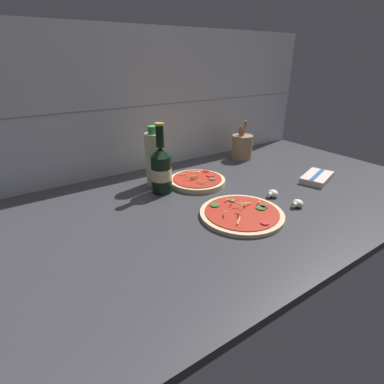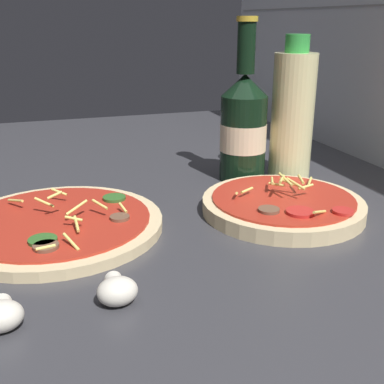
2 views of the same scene
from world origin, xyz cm
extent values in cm
cube|color=#38383D|center=(0.00, 0.00, 1.25)|extent=(160.00, 90.00, 2.50)
cylinder|color=beige|center=(-6.54, -12.18, 3.15)|extent=(26.59, 26.59, 1.30)
cylinder|color=#B22D1E|center=(-6.54, -12.18, 3.95)|extent=(23.40, 23.40, 0.30)
cylinder|color=#336628|center=(-11.02, -4.09, 4.30)|extent=(3.17, 3.17, 0.40)
cylinder|color=#336628|center=(0.31, -14.07, 4.30)|extent=(3.25, 3.25, 0.40)
cylinder|color=brown|center=(1.71, -13.79, 4.30)|extent=(2.84, 2.84, 0.40)
cylinder|color=brown|center=(-3.81, -4.66, 4.30)|extent=(2.47, 2.47, 0.40)
cylinder|color=#EADB6B|center=(-5.82, -6.76, 5.58)|extent=(2.21, 1.84, 0.98)
cylinder|color=#EADB6B|center=(-2.07, -10.09, 4.93)|extent=(3.17, 0.42, 0.95)
cylinder|color=#EADB6B|center=(-5.60, -9.66, 5.60)|extent=(1.94, 2.98, 1.29)
cylinder|color=#EADB6B|center=(-6.67, -12.10, 7.15)|extent=(0.75, 1.99, 0.90)
cylinder|color=#EADB6B|center=(-12.61, -11.31, 5.45)|extent=(1.50, 2.14, 1.01)
cylinder|color=#EADB6B|center=(2.52, -13.85, 4.56)|extent=(0.78, 2.14, 0.38)
cylinder|color=#EADB6B|center=(-12.31, -16.98, 4.99)|extent=(2.87, 2.12, 0.95)
cylinder|color=#EADB6B|center=(-5.66, -3.87, 4.82)|extent=(2.10, 0.86, 0.90)
cylinder|color=#EADB6B|center=(-3.07, -10.29, 5.19)|extent=(1.21, 2.12, 0.72)
cylinder|color=#EADB6B|center=(2.08, -11.10, 4.58)|extent=(2.91, 1.67, 1.33)
cylinder|color=#EADB6B|center=(-8.48, -13.39, 5.67)|extent=(1.72, 2.50, 1.28)
cylinder|color=beige|center=(-2.75, 17.68, 3.48)|extent=(22.09, 22.09, 1.95)
cylinder|color=#B22D1E|center=(-2.75, 17.68, 4.60)|extent=(19.44, 19.44, 0.30)
cylinder|color=red|center=(3.15, 16.81, 4.95)|extent=(3.56, 3.56, 0.40)
cylinder|color=brown|center=(1.30, 13.42, 4.95)|extent=(2.74, 2.74, 0.40)
cylinder|color=red|center=(4.67, 22.03, 4.95)|extent=(2.68, 2.68, 0.40)
cylinder|color=#EADB6B|center=(-6.17, 23.89, 5.28)|extent=(2.85, 2.34, 0.48)
cylinder|color=#EADB6B|center=(-3.65, 20.82, 6.73)|extent=(2.71, 1.14, 0.59)
cylinder|color=#EADB6B|center=(-5.61, 17.40, 6.26)|extent=(3.21, 1.83, 0.61)
cylinder|color=#EADB6B|center=(4.58, 18.68, 5.27)|extent=(2.10, 3.04, 1.23)
cylinder|color=#EADB6B|center=(-4.77, 13.16, 5.59)|extent=(1.51, 2.31, 0.39)
cylinder|color=#EADB6B|center=(-1.94, 20.58, 6.21)|extent=(0.38, 2.25, 0.70)
cylinder|color=#EADB6B|center=(-4.53, 17.53, 6.02)|extent=(1.77, 1.86, 0.39)
cylinder|color=#EADB6B|center=(-2.57, 17.74, 7.37)|extent=(3.30, 0.54, 1.07)
cylinder|color=#EADB6B|center=(-1.89, 18.95, 6.83)|extent=(3.07, 1.44, 1.07)
cylinder|color=#EADB6B|center=(-4.36, 11.46, 5.49)|extent=(2.14, 1.23, 1.06)
cylinder|color=#EADB6B|center=(-2.77, 17.32, 7.40)|extent=(2.55, 2.08, 0.38)
cylinder|color=#EADB6B|center=(-3.68, 19.13, 6.39)|extent=(1.99, 2.63, 1.21)
cylinder|color=black|center=(-18.23, 18.47, 9.38)|extent=(7.45, 7.45, 13.75)
cone|color=black|center=(-18.23, 18.47, 17.97)|extent=(7.45, 7.45, 3.44)
cylinder|color=black|center=(-18.23, 18.47, 23.52)|extent=(2.83, 2.83, 7.65)
cylinder|color=gold|center=(-18.23, 18.47, 27.75)|extent=(3.26, 3.26, 0.80)
cylinder|color=beige|center=(-18.23, 18.47, 9.65)|extent=(7.53, 7.53, 4.40)
cylinder|color=beige|center=(-16.75, 26.42, 12.64)|extent=(6.88, 6.88, 20.28)
cylinder|color=green|center=(-16.75, 26.42, 24.16)|extent=(3.78, 3.78, 2.76)
cylinder|color=white|center=(11.07, -7.94, 3.85)|extent=(1.73, 1.73, 1.73)
ellipsoid|color=silver|center=(12.61, -7.94, 3.85)|extent=(3.27, 3.84, 2.69)
cylinder|color=white|center=(11.90, -18.04, 3.83)|extent=(1.71, 1.71, 1.71)
ellipsoid|color=silver|center=(13.41, -18.04, 3.83)|extent=(3.22, 3.79, 2.65)
camera|label=1|loc=(-66.41, -72.32, 48.71)|focal=28.00mm
camera|label=2|loc=(51.67, -13.72, 27.56)|focal=45.00mm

